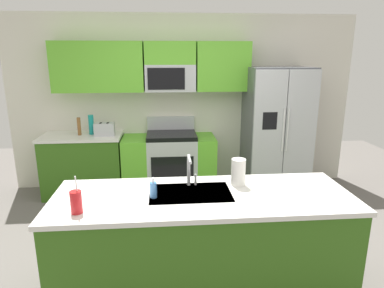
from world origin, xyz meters
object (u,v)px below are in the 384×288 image
Objects in this scene: range_oven at (169,163)px; paper_towel_roll at (238,172)px; soap_dispenser at (153,190)px; bottle_teal at (91,125)px; toaster at (105,129)px; pepper_mill at (79,126)px; refrigerator at (276,131)px; drink_cup_red at (76,202)px; sink_faucet at (190,168)px.

paper_towel_roll reaches higher than range_oven.
range_oven is 8.00× the size of soap_dispenser.
paper_towel_roll is at bearing -51.59° from bottle_teal.
toaster is (-0.91, -0.05, 0.55)m from range_oven.
pepper_mill is at bearing -179.89° from range_oven.
drink_cup_red is (-2.31, -2.45, 0.06)m from refrigerator.
toaster is 1.17× the size of paper_towel_roll.
refrigerator is at bearing -0.44° from toaster.
pepper_mill reaches higher than paper_towel_roll.
toaster is at bearing 126.15° from paper_towel_roll.
refrigerator reaches higher than toaster.
pepper_mill is 0.90× the size of sink_faucet.
soap_dispenser is 0.77m from paper_towel_roll.
pepper_mill is 2.78m from paper_towel_roll.
refrigerator is 2.83m from soap_dispenser.
drink_cup_red is (-0.72, -2.52, 0.54)m from range_oven.
soap_dispenser is (1.11, -2.29, -0.06)m from pepper_mill.
soap_dispenser is at bearing -64.13° from pepper_mill.
pepper_mill is (-0.36, 0.05, 0.04)m from toaster.
sink_faucet is at bearing 27.18° from drink_cup_red.
soap_dispenser is (0.75, -2.24, -0.02)m from toaster.
drink_cup_red reaches higher than range_oven.
refrigerator is at bearing 63.13° from paper_towel_roll.
refrigerator is 6.61× the size of toaster.
toaster is 0.23m from bottle_teal.
sink_faucet is 1.17× the size of paper_towel_roll.
soap_dispenser is at bearing -128.40° from refrigerator.
range_oven is 1.40m from pepper_mill.
refrigerator is 2.71m from bottle_teal.
soap_dispenser is at bearing -94.20° from range_oven.
drink_cup_red is 0.60m from soap_dispenser.
range_oven is 2.68m from drink_cup_red.
range_oven is 4.86× the size of toaster.
soap_dispenser is (-1.76, -2.22, 0.04)m from refrigerator.
sink_faucet is at bearing -125.84° from refrigerator.
paper_towel_roll reaches higher than toaster.
toaster is 2.47m from drink_cup_red.
bottle_teal is (0.16, 0.04, 0.01)m from pepper_mill.
bottle_teal is 2.59m from drink_cup_red.
bottle_teal reaches higher than paper_towel_roll.
paper_towel_roll is at bearing -74.69° from range_oven.
refrigerator is 3.36m from drink_cup_red.
sink_faucet reaches higher than toaster.
soap_dispenser is 0.71× the size of paper_towel_roll.
sink_faucet is 0.98× the size of drink_cup_red.
toaster is 1.65× the size of soap_dispenser.
range_oven is 4.85× the size of bottle_teal.
paper_towel_roll is at bearing -116.87° from refrigerator.
refrigerator is 6.40× the size of drink_cup_red.
sink_faucet reaches higher than bottle_teal.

